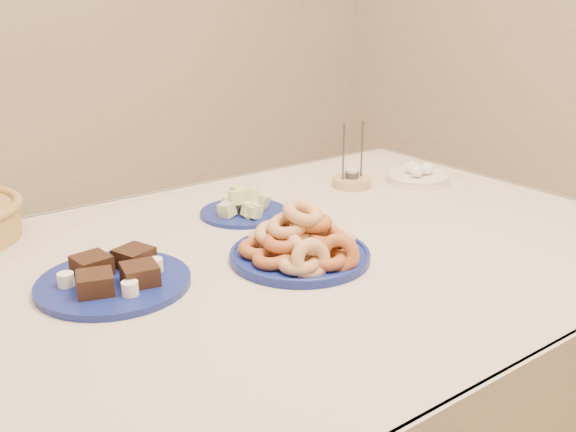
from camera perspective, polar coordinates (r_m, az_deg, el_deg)
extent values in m
cylinder|color=brown|center=(2.19, 7.69, -5.30)|extent=(0.06, 0.06, 0.72)
cube|color=beige|center=(1.34, -1.29, -3.88)|extent=(1.70, 1.10, 0.02)
cube|color=beige|center=(1.83, -11.34, -2.07)|extent=(1.70, 0.01, 0.28)
cube|color=beige|center=(1.97, 19.32, -1.26)|extent=(0.01, 1.10, 0.28)
cylinder|color=navy|center=(1.31, 1.06, -3.57)|extent=(0.36, 0.36, 0.01)
torus|color=navy|center=(1.31, 1.06, -3.28)|extent=(0.36, 0.36, 0.01)
torus|color=#B07549|center=(1.34, 4.30, -2.10)|extent=(0.12, 0.12, 0.03)
torus|color=brown|center=(1.37, 2.25, -1.61)|extent=(0.10, 0.10, 0.03)
torus|color=brown|center=(1.38, -0.08, -1.47)|extent=(0.10, 0.10, 0.03)
torus|color=#B07549|center=(1.34, -1.82, -2.07)|extent=(0.11, 0.11, 0.03)
torus|color=brown|center=(1.29, -2.64, -2.94)|extent=(0.11, 0.12, 0.03)
torus|color=brown|center=(1.25, -1.33, -3.77)|extent=(0.12, 0.12, 0.03)
torus|color=#B07549|center=(1.22, 0.98, -4.26)|extent=(0.09, 0.09, 0.03)
torus|color=brown|center=(1.24, 3.40, -3.86)|extent=(0.12, 0.12, 0.03)
torus|color=brown|center=(1.29, 4.40, -3.02)|extent=(0.09, 0.09, 0.03)
torus|color=#B07549|center=(1.33, 2.61, -1.10)|extent=(0.08, 0.09, 0.04)
torus|color=brown|center=(1.33, 0.41, -1.03)|extent=(0.11, 0.11, 0.03)
torus|color=#B07549|center=(1.30, -1.19, -1.55)|extent=(0.12, 0.12, 0.04)
torus|color=brown|center=(1.26, -0.37, -2.32)|extent=(0.11, 0.11, 0.03)
torus|color=#B07549|center=(1.25, 1.80, -2.51)|extent=(0.12, 0.11, 0.04)
torus|color=brown|center=(1.28, 3.34, -1.90)|extent=(0.11, 0.11, 0.03)
torus|color=brown|center=(1.29, 2.15, -0.56)|extent=(0.11, 0.11, 0.03)
torus|color=#B07549|center=(1.27, -0.01, -0.83)|extent=(0.11, 0.10, 0.05)
torus|color=#B07549|center=(1.27, 1.32, 0.30)|extent=(0.11, 0.11, 0.05)
torus|color=#B07549|center=(1.21, 2.03, -3.91)|extent=(0.09, 0.06, 0.09)
torus|color=brown|center=(1.24, 4.47, -3.44)|extent=(0.10, 0.10, 0.09)
cylinder|color=navy|center=(1.57, -3.94, 0.30)|extent=(0.28, 0.28, 0.01)
cube|color=#BFD385|center=(1.58, -2.39, 1.31)|extent=(0.05, 0.05, 0.05)
cube|color=#BFD385|center=(1.61, -4.04, 1.62)|extent=(0.05, 0.05, 0.04)
cube|color=#BFD385|center=(1.51, -3.05, 0.47)|extent=(0.05, 0.04, 0.04)
cube|color=#BFD385|center=(1.54, -3.37, 1.73)|extent=(0.05, 0.05, 0.04)
cube|color=#BFD385|center=(1.58, -3.98, 2.22)|extent=(0.05, 0.05, 0.05)
cube|color=#BFD385|center=(1.54, -4.61, 1.65)|extent=(0.04, 0.04, 0.04)
cube|color=#BFD385|center=(1.53, -5.45, 0.57)|extent=(0.04, 0.04, 0.04)
cube|color=#BFD385|center=(1.60, -3.54, 1.57)|extent=(0.05, 0.05, 0.04)
cube|color=#BFD385|center=(1.60, -3.99, 1.47)|extent=(0.03, 0.04, 0.04)
cube|color=#BFD385|center=(1.56, -5.18, 0.96)|extent=(0.04, 0.04, 0.04)
cube|color=#BFD385|center=(1.58, -4.36, 2.12)|extent=(0.04, 0.05, 0.04)
cube|color=#BFD385|center=(1.55, -3.38, 1.88)|extent=(0.05, 0.05, 0.05)
cube|color=#BFD385|center=(1.56, -4.13, 1.95)|extent=(0.05, 0.05, 0.04)
cube|color=#BFD385|center=(1.52, -3.33, 0.52)|extent=(0.04, 0.04, 0.04)
cylinder|color=navy|center=(1.24, -15.23, -5.73)|extent=(0.29, 0.29, 0.01)
cube|color=black|center=(1.19, -16.77, -5.72)|extent=(0.08, 0.08, 0.04)
cube|color=black|center=(1.20, -13.02, -5.05)|extent=(0.07, 0.07, 0.04)
cube|color=black|center=(1.26, -17.05, -4.19)|extent=(0.07, 0.07, 0.04)
cube|color=black|center=(1.28, -13.52, -3.58)|extent=(0.08, 0.08, 0.04)
cylinder|color=white|center=(1.23, -19.15, -5.36)|extent=(0.03, 0.03, 0.02)
cylinder|color=white|center=(1.16, -13.87, -6.26)|extent=(0.03, 0.03, 0.02)
cylinder|color=white|center=(1.25, -11.72, -4.27)|extent=(0.03, 0.03, 0.02)
cylinder|color=tan|center=(1.80, 5.68, 3.02)|extent=(0.12, 0.12, 0.02)
cylinder|color=#45454A|center=(1.79, 5.70, 3.65)|extent=(0.04, 0.04, 0.02)
cylinder|color=silver|center=(1.79, 5.72, 4.04)|extent=(0.03, 0.03, 0.01)
cylinder|color=#45454A|center=(1.76, 4.96, 5.69)|extent=(0.01, 0.01, 0.16)
cylinder|color=#45454A|center=(1.80, 6.58, 5.92)|extent=(0.01, 0.01, 0.16)
cylinder|color=white|center=(1.87, 11.42, 3.27)|extent=(0.21, 0.21, 0.02)
torus|color=white|center=(1.86, 11.44, 3.60)|extent=(0.21, 0.21, 0.01)
ellipsoid|color=white|center=(1.83, 11.39, 3.95)|extent=(0.05, 0.04, 0.03)
ellipsoid|color=white|center=(1.87, 12.25, 4.16)|extent=(0.05, 0.04, 0.03)
ellipsoid|color=white|center=(1.87, 10.92, 4.30)|extent=(0.05, 0.04, 0.03)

